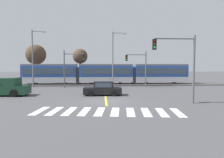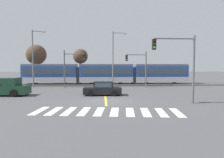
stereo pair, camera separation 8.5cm
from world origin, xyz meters
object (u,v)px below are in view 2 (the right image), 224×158
(light_rail_tram, at_px, (106,73))
(traffic_light_near_right, at_px, (180,58))
(traffic_light_far_left, at_px, (72,63))
(pickup_truck, at_px, (5,88))
(bare_tree_far_west, at_px, (36,55))
(traffic_light_far_right, at_px, (139,64))
(bare_tree_west, at_px, (80,57))
(street_lamp_centre, at_px, (114,56))
(sedan_crossing, at_px, (103,89))
(street_lamp_west, at_px, (34,55))

(light_rail_tram, height_order, traffic_light_near_right, traffic_light_near_right)
(traffic_light_near_right, bearing_deg, traffic_light_far_left, 129.62)
(pickup_truck, relative_size, bare_tree_far_west, 0.73)
(traffic_light_far_left, height_order, traffic_light_far_right, traffic_light_far_left)
(traffic_light_near_right, bearing_deg, bare_tree_west, 116.27)
(traffic_light_near_right, height_order, bare_tree_west, bare_tree_west)
(pickup_truck, xyz_separation_m, traffic_light_near_right, (17.41, -5.46, 3.12))
(street_lamp_centre, relative_size, bare_tree_west, 1.31)
(sedan_crossing, distance_m, traffic_light_far_right, 10.33)
(light_rail_tram, xyz_separation_m, traffic_light_far_right, (4.92, -4.00, 1.55))
(sedan_crossing, relative_size, traffic_light_near_right, 0.72)
(sedan_crossing, relative_size, traffic_light_far_right, 0.77)
(street_lamp_centre, height_order, bare_tree_far_west, street_lamp_centre)
(traffic_light_far_left, height_order, bare_tree_far_west, bare_tree_far_west)
(bare_tree_far_west, bearing_deg, street_lamp_west, -74.19)
(traffic_light_near_right, xyz_separation_m, street_lamp_west, (-17.18, 14.58, 1.01))
(pickup_truck, distance_m, traffic_light_far_left, 10.58)
(street_lamp_centre, relative_size, bare_tree_far_west, 1.16)
(traffic_light_far_left, distance_m, traffic_light_near_right, 17.67)
(traffic_light_far_left, bearing_deg, street_lamp_centre, 10.46)
(traffic_light_far_right, height_order, bare_tree_far_west, bare_tree_far_west)
(pickup_truck, height_order, street_lamp_centre, street_lamp_centre)
(traffic_light_near_right, distance_m, traffic_light_far_right, 13.56)
(traffic_light_near_right, relative_size, bare_tree_far_west, 0.79)
(traffic_light_far_left, relative_size, street_lamp_west, 0.64)
(sedan_crossing, bearing_deg, street_lamp_west, 138.72)
(street_lamp_west, bearing_deg, traffic_light_near_right, -40.31)
(traffic_light_far_left, xyz_separation_m, bare_tree_far_west, (-8.35, 9.56, 1.84))
(light_rail_tram, bearing_deg, sedan_crossing, -93.00)
(sedan_crossing, distance_m, street_lamp_west, 14.70)
(street_lamp_west, bearing_deg, sedan_crossing, -41.28)
(traffic_light_near_right, bearing_deg, street_lamp_west, 139.69)
(sedan_crossing, height_order, street_lamp_west, street_lamp_west)
(pickup_truck, xyz_separation_m, street_lamp_centre, (12.66, 9.35, 4.09))
(street_lamp_west, relative_size, street_lamp_centre, 1.01)
(light_rail_tram, height_order, street_lamp_centre, street_lamp_centre)
(traffic_light_far_left, relative_size, bare_tree_west, 0.85)
(street_lamp_west, xyz_separation_m, bare_tree_far_west, (-2.43, 8.60, 0.52))
(pickup_truck, distance_m, bare_tree_far_west, 18.45)
(pickup_truck, height_order, bare_tree_west, bare_tree_west)
(traffic_light_far_left, height_order, street_lamp_west, street_lamp_west)
(street_lamp_centre, bearing_deg, traffic_light_far_right, -19.43)
(traffic_light_near_right, xyz_separation_m, bare_tree_west, (-10.86, 22.01, 1.15))
(light_rail_tram, height_order, bare_tree_west, bare_tree_west)
(traffic_light_far_left, height_order, street_lamp_centre, street_lamp_centre)
(light_rail_tram, bearing_deg, street_lamp_west, -165.33)
(traffic_light_far_left, bearing_deg, traffic_light_near_right, -50.38)
(traffic_light_far_right, relative_size, street_lamp_centre, 0.64)
(light_rail_tram, bearing_deg, pickup_truck, -133.51)
(sedan_crossing, distance_m, street_lamp_centre, 10.58)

